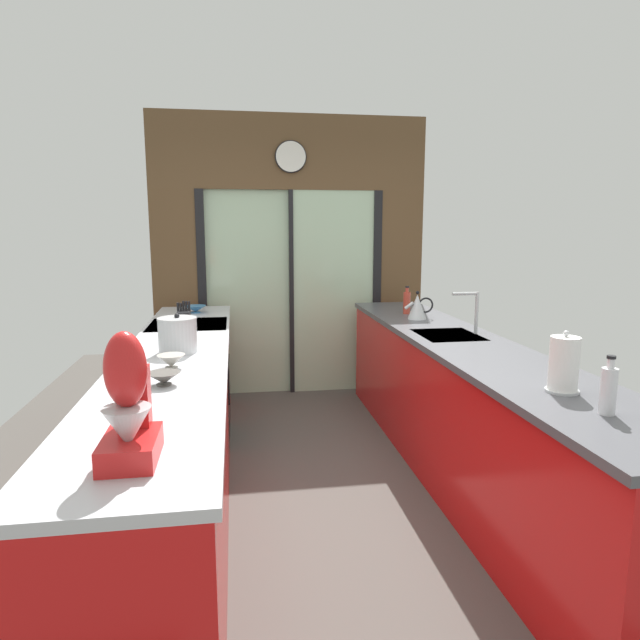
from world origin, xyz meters
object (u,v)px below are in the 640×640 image
at_px(stand_mixer, 129,411).
at_px(soap_bottle_near, 608,390).
at_px(mixing_bowl_far, 195,309).
at_px(stock_pot, 178,335).
at_px(oven_range, 191,383).
at_px(mixing_bowl_mid, 171,361).
at_px(mixing_bowl_near, 164,378).
at_px(soap_bottle_far, 407,302).
at_px(kettle, 417,306).
at_px(paper_towel_roll, 564,365).
at_px(knife_block, 184,324).

relative_size(stand_mixer, soap_bottle_near, 1.76).
bearing_deg(mixing_bowl_far, stand_mixer, -90.00).
bearing_deg(stock_pot, mixing_bowl_far, 90.00).
bearing_deg(oven_range, stock_pot, -88.91).
bearing_deg(mixing_bowl_mid, oven_range, 90.79).
distance_m(mixing_bowl_near, soap_bottle_near, 1.91).
bearing_deg(stock_pot, mixing_bowl_near, -90.00).
distance_m(mixing_bowl_mid, soap_bottle_near, 2.04).
height_order(soap_bottle_near, soap_bottle_far, soap_bottle_near).
distance_m(kettle, paper_towel_roll, 2.00).
bearing_deg(stock_pot, stand_mixer, -90.00).
height_order(mixing_bowl_far, knife_block, knife_block).
height_order(mixing_bowl_near, stock_pot, stock_pot).
bearing_deg(soap_bottle_far, oven_range, -172.81).
height_order(stock_pot, kettle, stock_pot).
bearing_deg(mixing_bowl_near, kettle, 42.14).
xyz_separation_m(mixing_bowl_near, mixing_bowl_far, (-0.00, 2.21, 0.00)).
xyz_separation_m(knife_block, soap_bottle_near, (1.78, -1.81, 0.00)).
bearing_deg(stand_mixer, mixing_bowl_near, 90.00).
height_order(mixing_bowl_near, soap_bottle_near, soap_bottle_near).
height_order(stand_mixer, kettle, stand_mixer).
distance_m(stand_mixer, soap_bottle_far, 3.25).
xyz_separation_m(mixing_bowl_near, kettle, (1.78, 1.61, 0.07)).
distance_m(mixing_bowl_near, kettle, 2.41).
xyz_separation_m(mixing_bowl_far, soap_bottle_far, (1.78, -0.33, 0.07)).
relative_size(mixing_bowl_mid, stand_mixer, 0.35).
xyz_separation_m(mixing_bowl_near, knife_block, (0.00, 1.12, 0.06)).
distance_m(oven_range, mixing_bowl_near, 1.73).
bearing_deg(stock_pot, soap_bottle_near, -37.65).
xyz_separation_m(soap_bottle_near, soap_bottle_far, (0.00, 2.57, -0.00)).
relative_size(soap_bottle_near, paper_towel_roll, 0.85).
height_order(kettle, soap_bottle_near, soap_bottle_near).
relative_size(mixing_bowl_near, mixing_bowl_mid, 1.06).
bearing_deg(mixing_bowl_near, stand_mixer, -90.00).
xyz_separation_m(kettle, paper_towel_roll, (-0.00, -2.00, 0.02)).
relative_size(knife_block, stand_mixer, 0.59).
xyz_separation_m(mixing_bowl_near, stand_mixer, (0.00, -0.84, 0.13)).
distance_m(stock_pot, kettle, 2.01).
bearing_deg(oven_range, knife_block, -88.01).
bearing_deg(knife_block, mixing_bowl_mid, -90.00).
height_order(soap_bottle_near, paper_towel_roll, paper_towel_roll).
relative_size(knife_block, soap_bottle_far, 1.06).
height_order(stand_mixer, paper_towel_roll, stand_mixer).
relative_size(mixing_bowl_near, knife_block, 0.62).
bearing_deg(soap_bottle_far, knife_block, -156.93).
distance_m(stand_mixer, kettle, 3.03).
bearing_deg(stand_mixer, knife_block, 90.00).
xyz_separation_m(oven_range, mixing_bowl_far, (0.02, 0.56, 0.50)).
bearing_deg(soap_bottle_near, oven_range, 127.56).
bearing_deg(knife_block, stock_pot, -90.01).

